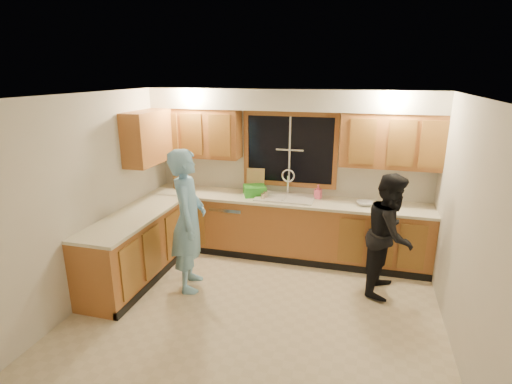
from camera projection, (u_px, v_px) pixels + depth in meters
floor at (257, 312)px, 4.73m from camera, size 4.20×4.20×0.00m
ceiling at (258, 95)px, 4.01m from camera, size 4.20×4.20×0.00m
wall_back at (289, 172)px, 6.12m from camera, size 4.20×0.00×4.20m
wall_left at (92, 197)px, 4.89m from camera, size 0.00×3.80×3.80m
wall_right at (468, 232)px, 3.84m from camera, size 0.00×3.80×3.80m
base_cabinets_back at (284, 228)px, 6.08m from camera, size 4.20×0.60×0.88m
base_cabinets_left at (135, 249)px, 5.38m from camera, size 0.60×1.90×0.88m
countertop_back at (285, 200)px, 5.93m from camera, size 4.20×0.63×0.04m
countertop_left at (133, 217)px, 5.24m from camera, size 0.63×1.90×0.04m
upper_cabinets_left at (197, 133)px, 6.16m from camera, size 1.35×0.33×0.75m
upper_cabinets_right at (391, 141)px, 5.45m from camera, size 1.35×0.33×0.75m
upper_cabinets_return at (148, 137)px, 5.72m from camera, size 0.33×0.90×0.75m
soffit at (289, 100)px, 5.64m from camera, size 4.20×0.35×0.30m
window_frame at (290, 150)px, 6.01m from camera, size 1.44×0.03×1.14m
sink at (285, 202)px, 5.96m from camera, size 0.86×0.52×0.57m
dishwasher at (231, 225)px, 6.29m from camera, size 0.60×0.56×0.82m
stove at (110, 267)px, 4.85m from camera, size 0.58×0.75×0.90m
man at (188, 221)px, 5.05m from camera, size 0.61×0.77×1.84m
woman at (390, 234)px, 4.98m from camera, size 0.74×0.87×1.56m
knife_block at (177, 182)px, 6.43m from camera, size 0.14×0.14×0.20m
cutting_board at (255, 180)px, 6.22m from camera, size 0.29×0.12×0.37m
dish_crate at (255, 191)px, 6.07m from camera, size 0.41×0.40×0.15m
soap_bottle at (318, 192)px, 5.91m from camera, size 0.11×0.11×0.21m
bowl at (365, 203)px, 5.63m from camera, size 0.26×0.26×0.05m
can_left at (263, 197)px, 5.84m from camera, size 0.07×0.07×0.11m
can_right at (265, 195)px, 5.90m from camera, size 0.08×0.08×0.12m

